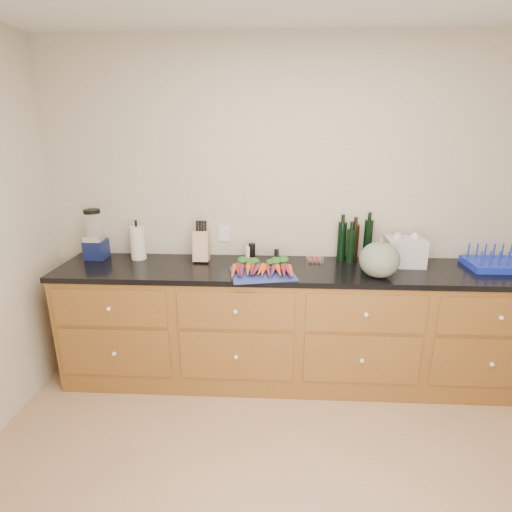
# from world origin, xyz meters

# --- Properties ---
(wall_back) EXTENTS (4.10, 0.05, 2.60)m
(wall_back) POSITION_xyz_m (0.00, 1.62, 1.30)
(wall_back) COLOR beige
(wall_back) RESTS_ON ground
(cabinets) EXTENTS (3.60, 0.64, 0.90)m
(cabinets) POSITION_xyz_m (0.00, 1.30, 0.45)
(cabinets) COLOR brown
(cabinets) RESTS_ON ground
(countertop) EXTENTS (3.64, 0.62, 0.04)m
(countertop) POSITION_xyz_m (0.00, 1.30, 0.92)
(countertop) COLOR black
(countertop) RESTS_ON cabinets
(cutting_board) EXTENTS (0.50, 0.42, 0.01)m
(cutting_board) POSITION_xyz_m (-0.27, 1.14, 0.95)
(cutting_board) COLOR navy
(cutting_board) RESTS_ON countertop
(carrots) EXTENTS (0.45, 0.31, 0.06)m
(carrots) POSITION_xyz_m (-0.27, 1.18, 0.98)
(carrots) COLOR #E95B1B
(carrots) RESTS_ON cutting_board
(squash) EXTENTS (0.28, 0.28, 0.25)m
(squash) POSITION_xyz_m (0.55, 1.14, 1.06)
(squash) COLOR #596554
(squash) RESTS_ON countertop
(blender_appliance) EXTENTS (0.16, 0.16, 0.40)m
(blender_appliance) POSITION_xyz_m (-1.61, 1.46, 1.11)
(blender_appliance) COLOR #10194B
(blender_appliance) RESTS_ON countertop
(paper_towel) EXTENTS (0.12, 0.12, 0.27)m
(paper_towel) POSITION_xyz_m (-1.27, 1.46, 1.07)
(paper_towel) COLOR silver
(paper_towel) RESTS_ON countertop
(knife_block) EXTENTS (0.12, 0.12, 0.24)m
(knife_block) POSITION_xyz_m (-0.76, 1.44, 1.06)
(knife_block) COLOR tan
(knife_block) RESTS_ON countertop
(grinder_salt) EXTENTS (0.05, 0.05, 0.11)m
(grinder_salt) POSITION_xyz_m (-0.39, 1.48, 1.00)
(grinder_salt) COLOR white
(grinder_salt) RESTS_ON countertop
(grinder_pepper) EXTENTS (0.05, 0.05, 0.13)m
(grinder_pepper) POSITION_xyz_m (-0.36, 1.48, 1.01)
(grinder_pepper) COLOR black
(grinder_pepper) RESTS_ON countertop
(canister_chrome) EXTENTS (0.04, 0.04, 0.10)m
(canister_chrome) POSITION_xyz_m (-0.17, 1.48, 0.99)
(canister_chrome) COLOR silver
(canister_chrome) RESTS_ON countertop
(tomato_box) EXTENTS (0.13, 0.11, 0.06)m
(tomato_box) POSITION_xyz_m (0.13, 1.47, 0.97)
(tomato_box) COLOR white
(tomato_box) RESTS_ON countertop
(bottles) EXTENTS (0.27, 0.14, 0.32)m
(bottles) POSITION_xyz_m (0.44, 1.51, 1.09)
(bottles) COLOR black
(bottles) RESTS_ON countertop
(grocery_bag) EXTENTS (0.29, 0.24, 0.21)m
(grocery_bag) POSITION_xyz_m (0.80, 1.42, 1.04)
(grocery_bag) COLOR silver
(grocery_bag) RESTS_ON countertop
(dish_rack) EXTENTS (0.40, 0.32, 0.16)m
(dish_rack) POSITION_xyz_m (1.46, 1.38, 0.98)
(dish_rack) COLOR #162BC4
(dish_rack) RESTS_ON countertop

